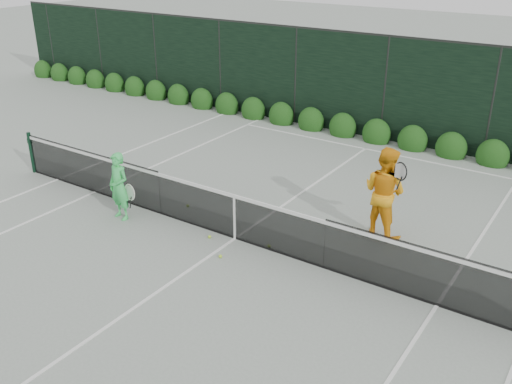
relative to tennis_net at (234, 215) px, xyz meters
The scene contains 8 objects.
ground 0.53m from the tennis_net, ahead, with size 80.00×80.00×0.00m, color gray.
tennis_net is the anchor object (origin of this frame).
player_woman 2.64m from the tennis_net, 166.83° to the right, with size 0.64×0.42×1.48m.
player_man 3.03m from the tennis_net, 37.69° to the left, with size 1.06×0.91×1.88m.
court_lines 0.53m from the tennis_net, ahead, with size 11.03×23.83×0.01m.
windscreen_fence 2.88m from the tennis_net, 89.49° to the right, with size 32.00×21.07×3.06m.
hedge_row 7.16m from the tennis_net, 89.80° to the left, with size 31.66×0.65×0.94m.
tennis_balls 0.58m from the tennis_net, 162.29° to the right, with size 2.58×1.43×0.07m.
Camera 1 is at (5.99, -8.16, 5.59)m, focal length 40.00 mm.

